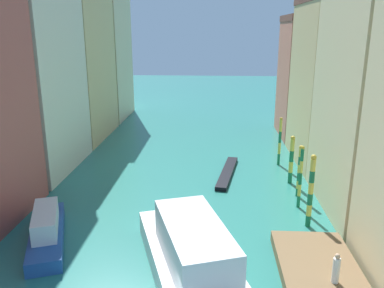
# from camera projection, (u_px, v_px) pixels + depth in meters

# --- Properties ---
(ground_plane) EXTENTS (154.00, 154.00, 0.00)m
(ground_plane) POSITION_uv_depth(u_px,v_px,m) (189.00, 159.00, 40.27)
(ground_plane) COLOR #28756B
(building_left_2) EXTENTS (6.62, 11.25, 21.28)m
(building_left_2) POSITION_uv_depth(u_px,v_px,m) (29.00, 54.00, 34.83)
(building_left_2) COLOR beige
(building_left_2) RESTS_ON ground
(building_left_3) EXTENTS (6.62, 11.97, 19.16)m
(building_left_3) POSITION_uv_depth(u_px,v_px,m) (75.00, 58.00, 46.32)
(building_left_3) COLOR #DBB77A
(building_left_3) RESTS_ON ground
(building_left_4) EXTENTS (6.62, 10.54, 21.28)m
(building_left_4) POSITION_uv_depth(u_px,v_px,m) (102.00, 45.00, 57.11)
(building_left_4) COLOR beige
(building_left_4) RESTS_ON ground
(building_right_1) EXTENTS (6.62, 10.97, 20.24)m
(building_right_1) POSITION_uv_depth(u_px,v_px,m) (383.00, 69.00, 26.69)
(building_right_1) COLOR beige
(building_right_1) RESTS_ON ground
(building_right_2) EXTENTS (6.62, 11.02, 15.67)m
(building_right_2) POSITION_uv_depth(u_px,v_px,m) (334.00, 83.00, 37.79)
(building_right_2) COLOR #DBB77A
(building_right_2) RESTS_ON ground
(building_right_3) EXTENTS (6.62, 8.80, 14.40)m
(building_right_3) POSITION_uv_depth(u_px,v_px,m) (309.00, 77.00, 47.65)
(building_right_3) COLOR #C6705B
(building_right_3) RESTS_ON ground
(waterfront_dock) EXTENTS (4.15, 7.66, 0.66)m
(waterfront_dock) POSITION_uv_depth(u_px,v_px,m) (320.00, 272.00, 20.94)
(waterfront_dock) COLOR brown
(waterfront_dock) RESTS_ON ground
(person_on_dock) EXTENTS (0.36, 0.36, 1.59)m
(person_on_dock) POSITION_uv_depth(u_px,v_px,m) (336.00, 269.00, 19.40)
(person_on_dock) COLOR white
(person_on_dock) RESTS_ON waterfront_dock
(mooring_pole_0) EXTENTS (0.38, 0.38, 5.05)m
(mooring_pole_0) POSITION_uv_depth(u_px,v_px,m) (311.00, 190.00, 25.87)
(mooring_pole_0) COLOR #197247
(mooring_pole_0) RESTS_ON ground
(mooring_pole_1) EXTENTS (0.27, 0.27, 4.77)m
(mooring_pole_1) POSITION_uv_depth(u_px,v_px,m) (300.00, 177.00, 28.76)
(mooring_pole_1) COLOR #197247
(mooring_pole_1) RESTS_ON ground
(mooring_pole_2) EXTENTS (0.29, 0.29, 4.20)m
(mooring_pole_2) POSITION_uv_depth(u_px,v_px,m) (299.00, 171.00, 30.78)
(mooring_pole_2) COLOR #197247
(mooring_pole_2) RESTS_ON ground
(mooring_pole_3) EXTENTS (0.39, 0.39, 4.21)m
(mooring_pole_3) POSITION_uv_depth(u_px,v_px,m) (291.00, 159.00, 33.49)
(mooring_pole_3) COLOR #197247
(mooring_pole_3) RESTS_ON ground
(mooring_pole_4) EXTENTS (0.29, 0.29, 4.74)m
(mooring_pole_4) POSITION_uv_depth(u_px,v_px,m) (280.00, 141.00, 38.01)
(mooring_pole_4) COLOR #197247
(mooring_pole_4) RESTS_ON ground
(vaporetto_white) EXTENTS (7.72, 13.32, 3.46)m
(vaporetto_white) POSITION_uv_depth(u_px,v_px,m) (194.00, 262.00, 20.11)
(vaporetto_white) COLOR white
(vaporetto_white) RESTS_ON ground
(gondola_black) EXTENTS (2.26, 8.25, 0.36)m
(gondola_black) POSITION_uv_depth(u_px,v_px,m) (227.00, 173.00, 36.03)
(gondola_black) COLOR black
(gondola_black) RESTS_ON ground
(motorboat_0) EXTENTS (4.47, 7.96, 2.06)m
(motorboat_0) POSITION_uv_depth(u_px,v_px,m) (47.00, 230.00, 24.48)
(motorboat_0) COLOR #234C93
(motorboat_0) RESTS_ON ground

